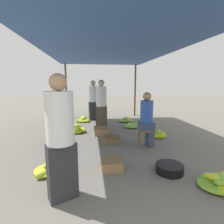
{
  "coord_description": "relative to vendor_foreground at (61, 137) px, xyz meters",
  "views": [
    {
      "loc": [
        -0.52,
        -1.29,
        1.52
      ],
      "look_at": [
        0.0,
        2.88,
        0.83
      ],
      "focal_mm": 28.0,
      "sensor_mm": 36.0,
      "label": 1
    }
  ],
  "objects": [
    {
      "name": "vendor_seated",
      "position": [
        1.73,
        1.77,
        -0.17
      ],
      "size": [
        0.35,
        0.34,
        1.32
      ],
      "color": "#384766",
      "rests_on": "ground"
    },
    {
      "name": "banana_pile_left_3",
      "position": [
        -0.04,
        3.18,
        -0.75
      ],
      "size": [
        0.6,
        0.46,
        0.29
      ],
      "color": "yellow",
      "rests_on": "ground"
    },
    {
      "name": "banana_pile_right_0",
      "position": [
        1.8,
        4.56,
        -0.78
      ],
      "size": [
        0.57,
        0.5,
        0.19
      ],
      "color": "#7AB536",
      "rests_on": "ground"
    },
    {
      "name": "crate_mid",
      "position": [
        0.93,
        2.12,
        -0.77
      ],
      "size": [
        0.39,
        0.39,
        0.16
      ],
      "color": "brown",
      "rests_on": "ground"
    },
    {
      "name": "basin_black",
      "position": [
        1.72,
        0.47,
        -0.78
      ],
      "size": [
        0.47,
        0.47,
        0.15
      ],
      "color": "black",
      "rests_on": "ground"
    },
    {
      "name": "canopy_post_back_left",
      "position": [
        -0.68,
        5.88,
        0.34
      ],
      "size": [
        0.08,
        0.08,
        2.39
      ],
      "primitive_type": "cylinder",
      "color": "brown",
      "rests_on": "ground"
    },
    {
      "name": "banana_pile_right_1",
      "position": [
        1.83,
        3.63,
        -0.8
      ],
      "size": [
        0.6,
        0.55,
        0.15
      ],
      "color": "#97C131",
      "rests_on": "ground"
    },
    {
      "name": "crate_far",
      "position": [
        0.74,
        0.73,
        -0.76
      ],
      "size": [
        0.38,
        0.38,
        0.19
      ],
      "color": "#9E7A4C",
      "rests_on": "ground"
    },
    {
      "name": "banana_pile_left_1",
      "position": [
        -0.29,
        0.74,
        -0.79
      ],
      "size": [
        0.58,
        0.64,
        0.22
      ],
      "color": "#CED727",
      "rests_on": "ground"
    },
    {
      "name": "banana_pile_left_0",
      "position": [
        0.08,
        4.77,
        -0.78
      ],
      "size": [
        0.58,
        0.48,
        0.23
      ],
      "color": "yellow",
      "rests_on": "ground"
    },
    {
      "name": "banana_pile_right_3",
      "position": [
        2.22,
        -0.08,
        -0.77
      ],
      "size": [
        0.6,
        0.59,
        0.24
      ],
      "color": "#81B835",
      "rests_on": "ground"
    },
    {
      "name": "canopy_post_back_right",
      "position": [
        2.49,
        5.88,
        0.34
      ],
      "size": [
        0.08,
        0.08,
        2.39
      ],
      "primitive_type": "cylinder",
      "color": "brown",
      "rests_on": "ground"
    },
    {
      "name": "crate_near",
      "position": [
        0.7,
        2.92,
        -0.75
      ],
      "size": [
        0.45,
        0.45,
        0.21
      ],
      "color": "#9E7A4C",
      "rests_on": "ground"
    },
    {
      "name": "shopper_walking_far",
      "position": [
        0.51,
        5.1,
        0.0
      ],
      "size": [
        0.43,
        0.43,
        1.65
      ],
      "color": "#2D2D33",
      "rests_on": "ground"
    },
    {
      "name": "shopper_walking_mid",
      "position": [
        0.75,
        3.65,
        -0.0
      ],
      "size": [
        0.37,
        0.36,
        1.65
      ],
      "color": "#4C4238",
      "rests_on": "ground"
    },
    {
      "name": "banana_pile_right_2",
      "position": [
        2.25,
        2.5,
        -0.78
      ],
      "size": [
        0.63,
        0.68,
        0.19
      ],
      "color": "#BED02A",
      "rests_on": "ground"
    },
    {
      "name": "stool",
      "position": [
        1.71,
        1.77,
        -0.52
      ],
      "size": [
        0.34,
        0.34,
        0.42
      ],
      "color": "brown",
      "rests_on": "ground"
    },
    {
      "name": "vendor_foreground",
      "position": [
        0.0,
        0.0,
        0.0
      ],
      "size": [
        0.47,
        0.47,
        1.65
      ],
      "color": "#2D2D33",
      "rests_on": "ground"
    },
    {
      "name": "canopy_tarp",
      "position": [
        0.9,
        2.63,
        1.55
      ],
      "size": [
        3.57,
        6.89,
        0.04
      ],
      "primitive_type": "cube",
      "color": "#33569E",
      "rests_on": "canopy_post_front_left"
    },
    {
      "name": "banana_pile_left_2",
      "position": [
        -0.3,
        2.36,
        -0.77
      ],
      "size": [
        0.43,
        0.42,
        0.23
      ],
      "color": "yellow",
      "rests_on": "ground"
    }
  ]
}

